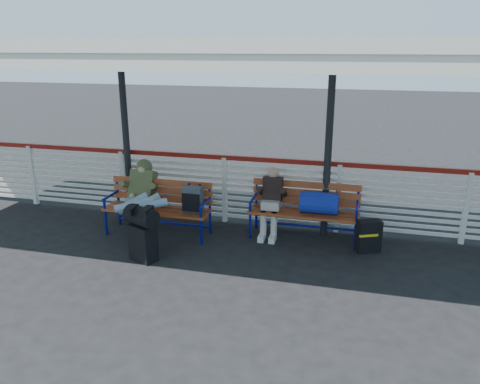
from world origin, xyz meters
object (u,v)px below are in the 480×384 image
(luggage_stack, at_px, (142,232))
(bench_right, at_px, (312,204))
(suitcase_side, at_px, (368,236))
(bench_left, at_px, (168,201))
(traveler_man, at_px, (141,199))
(companion_person, at_px, (271,201))

(luggage_stack, relative_size, bench_right, 0.47)
(suitcase_side, bearing_deg, bench_left, 157.69)
(suitcase_side, bearing_deg, traveler_man, 162.99)
(suitcase_side, bearing_deg, bench_right, 137.24)
(traveler_man, bearing_deg, companion_person, 21.19)
(bench_left, bearing_deg, traveler_man, -133.05)
(luggage_stack, xyz_separation_m, bench_right, (2.33, 1.46, 0.14))
(bench_left, relative_size, bench_right, 1.00)
(suitcase_side, bearing_deg, luggage_stack, 175.13)
(luggage_stack, bearing_deg, suitcase_side, 43.89)
(luggage_stack, height_order, bench_right, bench_right)
(luggage_stack, bearing_deg, companion_person, 65.72)
(bench_left, height_order, companion_person, companion_person)
(companion_person, distance_m, suitcase_side, 1.66)
(bench_right, bearing_deg, luggage_stack, -147.90)
(companion_person, bearing_deg, traveler_man, -158.81)
(bench_left, xyz_separation_m, companion_person, (1.67, 0.43, 0.01))
(bench_left, bearing_deg, companion_person, 14.29)
(traveler_man, relative_size, suitcase_side, 3.22)
(bench_right, relative_size, traveler_man, 1.10)
(luggage_stack, distance_m, suitcase_side, 3.46)
(traveler_man, height_order, suitcase_side, traveler_man)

